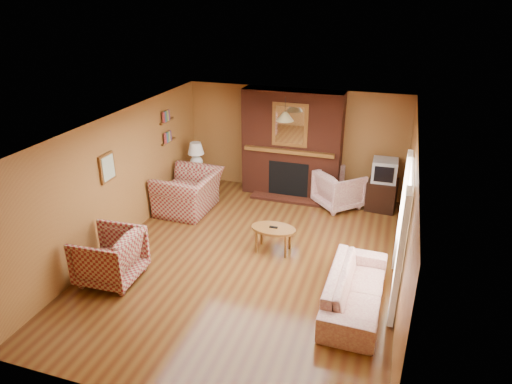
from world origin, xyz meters
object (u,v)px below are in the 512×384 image
(table_lamp, at_px, (196,154))
(side_table, at_px, (197,180))
(plaid_loveseat, at_px, (189,192))
(floral_sofa, at_px, (355,289))
(coffee_table, at_px, (273,231))
(plaid_armchair, at_px, (110,256))
(tv_stand, at_px, (382,195))
(floral_armchair, at_px, (339,189))
(crt_tv, at_px, (385,170))
(fireplace, at_px, (292,145))

(table_lamp, bearing_deg, side_table, 90.00)
(plaid_loveseat, relative_size, floral_sofa, 0.66)
(plaid_loveseat, distance_m, coffee_table, 2.41)
(coffee_table, xyz_separation_m, side_table, (-2.42, 2.04, -0.12))
(plaid_loveseat, distance_m, plaid_armchair, 2.72)
(plaid_loveseat, bearing_deg, coffee_table, 65.00)
(table_lamp, bearing_deg, plaid_loveseat, -75.64)
(tv_stand, bearing_deg, plaid_armchair, -129.95)
(floral_sofa, height_order, floral_armchair, floral_armchair)
(plaid_armchair, distance_m, tv_stand, 5.69)
(coffee_table, height_order, crt_tv, crt_tv)
(coffee_table, height_order, tv_stand, tv_stand)
(floral_armchair, relative_size, side_table, 1.52)
(side_table, xyz_separation_m, table_lamp, (0.00, -0.00, 0.63))
(side_table, relative_size, crt_tv, 1.12)
(floral_armchair, distance_m, coffee_table, 2.38)
(table_lamp, distance_m, tv_stand, 4.21)
(fireplace, distance_m, floral_armchair, 1.44)
(table_lamp, height_order, crt_tv, table_lamp)
(fireplace, height_order, tv_stand, fireplace)
(floral_sofa, height_order, table_lamp, table_lamp)
(floral_armchair, distance_m, side_table, 3.26)
(crt_tv, bearing_deg, coffee_table, -126.05)
(table_lamp, height_order, tv_stand, table_lamp)
(fireplace, relative_size, floral_sofa, 1.21)
(crt_tv, bearing_deg, side_table, -175.26)
(fireplace, height_order, plaid_armchair, fireplace)
(side_table, bearing_deg, floral_sofa, -38.52)
(plaid_loveseat, bearing_deg, floral_sofa, 60.62)
(table_lamp, bearing_deg, fireplace, 14.29)
(side_table, relative_size, tv_stand, 0.88)
(table_lamp, bearing_deg, coffee_table, -40.14)
(plaid_loveseat, xyz_separation_m, tv_stand, (3.90, 1.33, -0.10))
(plaid_loveseat, height_order, tv_stand, plaid_loveseat)
(plaid_armchair, bearing_deg, crt_tv, 132.62)
(plaid_armchair, distance_m, table_lamp, 3.73)
(plaid_loveseat, height_order, floral_armchair, plaid_loveseat)
(floral_armchair, bearing_deg, crt_tv, -124.16)
(table_lamp, relative_size, tv_stand, 0.94)
(floral_sofa, distance_m, crt_tv, 3.58)
(plaid_loveseat, bearing_deg, side_table, -164.54)
(crt_tv, bearing_deg, plaid_loveseat, -161.29)
(table_lamp, xyz_separation_m, tv_stand, (4.15, 0.35, -0.59))
(fireplace, relative_size, tv_stand, 3.65)
(side_table, xyz_separation_m, tv_stand, (4.15, 0.35, 0.04))
(fireplace, xyz_separation_m, coffee_table, (0.32, -2.57, -0.78))
(floral_sofa, relative_size, coffee_table, 2.47)
(floral_armchair, bearing_deg, side_table, 49.39)
(coffee_table, relative_size, crt_tv, 1.57)
(tv_stand, distance_m, crt_tv, 0.56)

